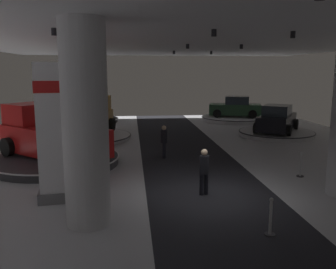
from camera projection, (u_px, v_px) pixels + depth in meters
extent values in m
cube|color=silver|center=(211.00, 195.00, 12.39)|extent=(24.00, 44.00, 0.05)
cube|color=#232328|center=(211.00, 194.00, 12.39)|extent=(4.40, 44.00, 0.01)
cube|color=silver|center=(214.00, 26.00, 11.42)|extent=(24.00, 44.00, 0.10)
cylinder|color=black|center=(54.00, 32.00, 10.90)|extent=(0.16, 0.16, 0.22)
cylinder|color=black|center=(78.00, 45.00, 16.61)|extent=(0.16, 0.16, 0.22)
cylinder|color=black|center=(92.00, 52.00, 23.03)|extent=(0.16, 0.16, 0.22)
cylinder|color=black|center=(214.00, 33.00, 11.21)|extent=(0.16, 0.16, 0.22)
cylinder|color=black|center=(188.00, 46.00, 17.53)|extent=(0.16, 0.16, 0.22)
cylinder|color=black|center=(174.00, 52.00, 23.52)|extent=(0.16, 0.16, 0.22)
cylinder|color=black|center=(293.00, 35.00, 11.79)|extent=(0.16, 0.16, 0.22)
cylinder|color=black|center=(241.00, 47.00, 17.77)|extent=(0.16, 0.16, 0.22)
cylinder|color=black|center=(211.00, 53.00, 23.85)|extent=(0.16, 0.16, 0.22)
cylinder|color=silver|center=(85.00, 125.00, 9.59)|extent=(1.22, 1.22, 5.50)
cube|color=slate|center=(59.00, 196.00, 11.73)|extent=(1.34, 0.81, 0.35)
cube|color=white|center=(55.00, 128.00, 11.35)|extent=(1.17, 0.70, 4.07)
cube|color=red|center=(53.00, 86.00, 11.12)|extent=(1.19, 0.74, 0.36)
cylinder|color=#333338|center=(56.00, 161.00, 16.25)|extent=(5.56, 5.57, 0.37)
cylinder|color=white|center=(55.00, 158.00, 16.22)|extent=(5.68, 5.68, 0.05)
cube|color=red|center=(54.00, 140.00, 16.09)|extent=(5.34, 5.11, 1.20)
cube|color=red|center=(30.00, 114.00, 16.89)|extent=(2.54, 2.55, 1.00)
cube|color=#28333D|center=(37.00, 115.00, 16.60)|extent=(1.23, 1.35, 0.75)
cylinder|color=black|center=(7.00, 147.00, 16.29)|extent=(0.81, 0.77, 0.84)
cylinder|color=black|center=(51.00, 139.00, 18.16)|extent=(0.81, 0.77, 0.84)
cylinder|color=black|center=(59.00, 159.00, 14.13)|extent=(0.81, 0.77, 0.84)
cylinder|color=black|center=(103.00, 148.00, 15.99)|extent=(0.81, 0.77, 0.84)
cylinder|color=silver|center=(85.00, 137.00, 22.47)|extent=(5.57, 5.57, 0.23)
cylinder|color=black|center=(85.00, 136.00, 22.46)|extent=(5.68, 5.68, 0.05)
cube|color=#B77519|center=(84.00, 123.00, 22.32)|extent=(3.32, 5.65, 1.20)
cube|color=#B77519|center=(93.00, 104.00, 23.80)|extent=(2.25, 2.11, 1.00)
cube|color=#28333D|center=(91.00, 104.00, 23.30)|extent=(1.72, 0.50, 0.75)
cylinder|color=black|center=(78.00, 124.00, 24.35)|extent=(0.47, 0.88, 0.84)
cylinder|color=black|center=(112.00, 124.00, 24.02)|extent=(0.47, 0.88, 0.84)
cylinder|color=black|center=(53.00, 133.00, 20.74)|extent=(0.47, 0.88, 0.84)
cylinder|color=black|center=(93.00, 134.00, 20.41)|extent=(0.47, 0.88, 0.84)
cylinder|color=#333338|center=(86.00, 120.00, 29.64)|extent=(5.18, 5.18, 0.31)
cylinder|color=white|center=(86.00, 119.00, 29.62)|extent=(5.28, 5.28, 0.05)
cube|color=navy|center=(85.00, 111.00, 29.51)|extent=(3.65, 4.54, 0.90)
cube|color=#2D3842|center=(86.00, 102.00, 29.51)|extent=(2.30, 2.42, 0.70)
cylinder|color=black|center=(85.00, 117.00, 27.87)|extent=(0.53, 0.70, 0.68)
cylinder|color=black|center=(64.00, 116.00, 28.67)|extent=(0.53, 0.70, 0.68)
cylinder|color=black|center=(106.00, 113.00, 30.44)|extent=(0.53, 0.70, 0.68)
cylinder|color=black|center=(86.00, 112.00, 31.24)|extent=(0.53, 0.70, 0.68)
sphere|color=white|center=(74.00, 113.00, 27.44)|extent=(0.18, 0.18, 0.18)
sphere|color=white|center=(63.00, 112.00, 27.84)|extent=(0.18, 0.18, 0.18)
cylinder|color=#B7B7BC|center=(276.00, 133.00, 23.51)|extent=(4.71, 4.71, 0.29)
cylinder|color=black|center=(276.00, 132.00, 23.49)|extent=(4.81, 4.81, 0.05)
cube|color=black|center=(277.00, 122.00, 23.38)|extent=(3.79, 4.50, 0.90)
cube|color=#2D3842|center=(277.00, 111.00, 23.12)|extent=(2.34, 2.44, 0.70)
cylinder|color=black|center=(266.00, 122.00, 25.13)|extent=(0.55, 0.69, 0.68)
cylinder|color=black|center=(296.00, 124.00, 24.23)|extent=(0.55, 0.69, 0.68)
cylinder|color=black|center=(256.00, 128.00, 22.63)|extent=(0.55, 0.69, 0.68)
cylinder|color=black|center=(289.00, 130.00, 21.73)|extent=(0.55, 0.69, 0.68)
sphere|color=white|center=(275.00, 116.00, 25.39)|extent=(0.18, 0.18, 0.18)
sphere|color=white|center=(290.00, 117.00, 24.94)|extent=(0.18, 0.18, 0.18)
cylinder|color=silver|center=(235.00, 119.00, 30.56)|extent=(5.44, 5.44, 0.34)
cylinder|color=black|center=(235.00, 117.00, 30.54)|extent=(5.55, 5.55, 0.05)
cube|color=#2D5638|center=(235.00, 109.00, 30.43)|extent=(4.54, 2.95, 0.90)
cube|color=#2D3842|center=(237.00, 100.00, 30.27)|extent=(2.27, 2.05, 0.70)
cylinder|color=black|center=(217.00, 114.00, 29.79)|extent=(0.71, 0.41, 0.68)
cylinder|color=black|center=(219.00, 111.00, 31.71)|extent=(0.71, 0.41, 0.68)
cylinder|color=black|center=(253.00, 114.00, 29.24)|extent=(0.71, 0.41, 0.68)
cylinder|color=black|center=(252.00, 112.00, 31.17)|extent=(0.71, 0.41, 0.68)
sphere|color=white|center=(210.00, 108.00, 30.33)|extent=(0.18, 0.18, 0.18)
sphere|color=white|center=(211.00, 107.00, 31.28)|extent=(0.18, 0.18, 0.18)
cylinder|color=black|center=(206.00, 183.00, 12.34)|extent=(0.14, 0.14, 0.80)
cylinder|color=black|center=(202.00, 184.00, 12.27)|extent=(0.14, 0.14, 0.80)
cylinder|color=black|center=(204.00, 164.00, 12.19)|extent=(0.32, 0.32, 0.62)
sphere|color=beige|center=(204.00, 152.00, 12.11)|extent=(0.22, 0.22, 0.22)
cylinder|color=black|center=(164.00, 150.00, 17.41)|extent=(0.14, 0.14, 0.80)
cylinder|color=black|center=(164.00, 149.00, 17.59)|extent=(0.14, 0.14, 0.80)
cylinder|color=black|center=(164.00, 136.00, 17.39)|extent=(0.32, 0.32, 0.62)
sphere|color=beige|center=(164.00, 128.00, 17.31)|extent=(0.22, 0.22, 0.22)
cylinder|color=#333338|center=(300.00, 176.00, 14.47)|extent=(0.28, 0.28, 0.04)
cylinder|color=#B2B2B7|center=(301.00, 165.00, 14.39)|extent=(0.07, 0.07, 0.96)
sphere|color=#B2B2B7|center=(302.00, 153.00, 14.30)|extent=(0.10, 0.10, 0.10)
cylinder|color=#333338|center=(270.00, 234.00, 9.32)|extent=(0.28, 0.28, 0.04)
cylinder|color=#B2B2B7|center=(271.00, 218.00, 9.24)|extent=(0.07, 0.07, 0.96)
sphere|color=#B2B2B7|center=(272.00, 200.00, 9.16)|extent=(0.10, 0.10, 0.10)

